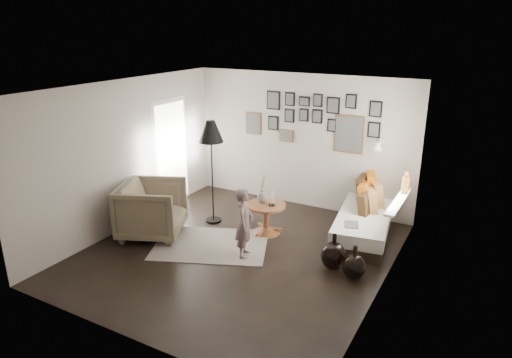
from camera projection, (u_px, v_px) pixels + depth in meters
The scene contains 23 objects.
ground at pixel (238, 252), 7.28m from camera, with size 4.80×4.80×0.00m, color black.
wall_back at pixel (301, 141), 8.85m from camera, with size 4.50×4.50×0.00m, color #ADA297.
wall_front at pixel (121, 237), 4.87m from camera, with size 4.50×4.50×0.00m, color #ADA297.
wall_left at pixel (126, 156), 7.89m from camera, with size 4.80×4.80×0.00m, color #ADA297.
wall_right at pixel (388, 202), 5.83m from camera, with size 4.80×4.80×0.00m, color #ADA297.
ceiling at pixel (236, 88), 6.44m from camera, with size 4.80×4.80×0.00m, color white.
door_left at pixel (171, 153), 8.95m from camera, with size 0.00×2.14×2.14m.
window_right at pixel (401, 195), 7.09m from camera, with size 0.15×1.32×1.30m.
gallery_wall at pixel (315, 120), 8.56m from camera, with size 2.74×0.03×1.08m.
wall_sconce at pixel (378, 146), 7.86m from camera, with size 0.18×0.36×0.16m.
rug at pixel (211, 245), 7.53m from camera, with size 1.82×1.28×0.01m, color silver.
pedestal_table at pixel (266, 219), 7.90m from camera, with size 0.68×0.68×0.53m.
vase at pixel (263, 195), 7.81m from camera, with size 0.19×0.19×0.48m.
candles at pixel (272, 199), 7.72m from camera, with size 0.12×0.12×0.25m.
daybed at pixel (365, 219), 7.79m from camera, with size 1.10×2.04×0.94m.
magazine_on_daybed at pixel (351, 225), 7.23m from camera, with size 0.21×0.29×0.02m, color black.
armchair at pixel (152, 209), 7.74m from camera, with size 1.01×1.04×0.95m, color brown.
armchair_cushion at pixel (155, 208), 7.77m from camera, with size 0.43×0.43×0.11m, color white.
floor_lamp at pixel (211, 135), 7.92m from camera, with size 0.44×0.44×1.88m.
magazine_basket at pixel (146, 230), 7.64m from camera, with size 0.34×0.34×0.38m.
demijohn_large at pixel (333, 256), 6.72m from camera, with size 0.38×0.38×0.57m.
demijohn_small at pixel (354, 266), 6.47m from camera, with size 0.33×0.33×0.52m.
child at pixel (244, 223), 6.99m from camera, with size 0.41×0.27×1.12m, color #685252.
Camera 1 is at (3.39, -5.56, 3.46)m, focal length 32.00 mm.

